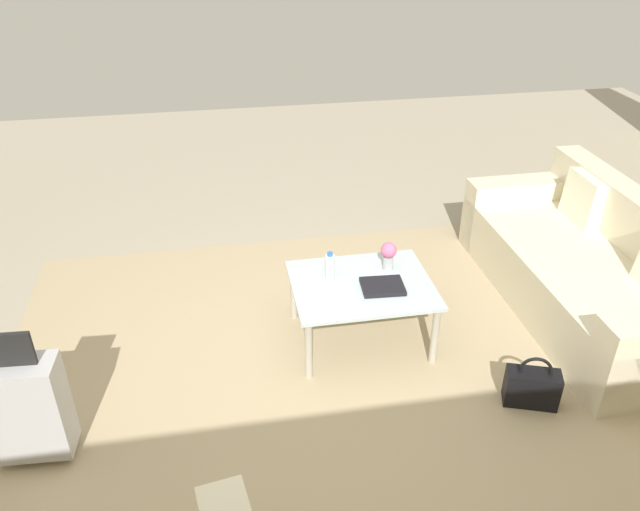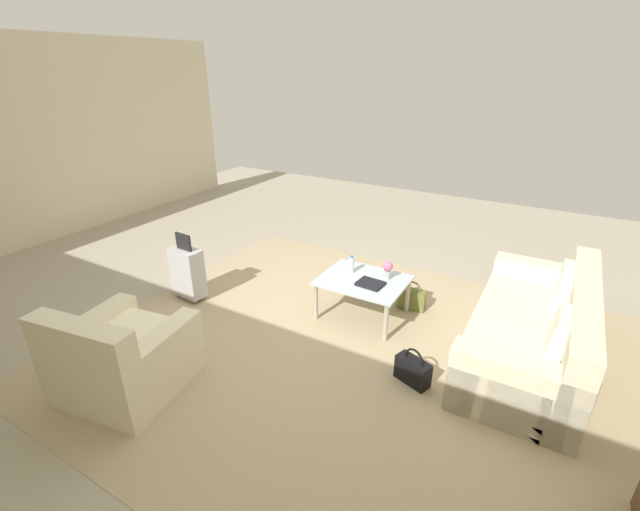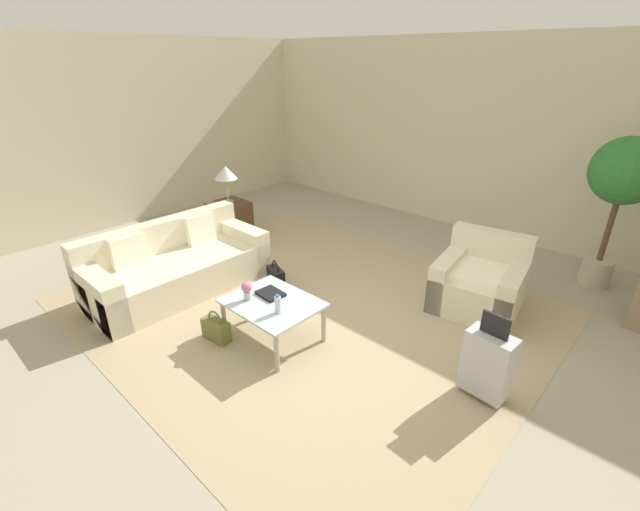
{
  "view_description": "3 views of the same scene",
  "coord_description": "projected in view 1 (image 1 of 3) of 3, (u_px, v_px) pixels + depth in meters",
  "views": [
    {
      "loc": [
        0.5,
        2.89,
        2.75
      ],
      "look_at": [
        0.0,
        0.14,
        1.09
      ],
      "focal_mm": 35.0,
      "sensor_mm": 36.0,
      "label": 1
    },
    {
      "loc": [
        -2.11,
        3.4,
        2.63
      ],
      "look_at": [
        -0.07,
        -0.11,
        0.83
      ],
      "focal_mm": 24.0,
      "sensor_mm": 36.0,
      "label": 2
    },
    {
      "loc": [
        2.55,
        -2.95,
        2.77
      ],
      "look_at": [
        -0.5,
        0.33,
        0.67
      ],
      "focal_mm": 24.0,
      "sensor_mm": 36.0,
      "label": 3
    }
  ],
  "objects": [
    {
      "name": "ground_plane",
      "position": [
        316.0,
        394.0,
        3.92
      ],
      "size": [
        12.0,
        12.0,
        0.0
      ],
      "primitive_type": "plane",
      "color": "#A89E89"
    },
    {
      "name": "area_rug",
      "position": [
        418.0,
        404.0,
        3.84
      ],
      "size": [
        5.2,
        4.4,
        0.01
      ],
      "primitive_type": "cube",
      "color": "tan",
      "rests_on": "ground"
    },
    {
      "name": "couch",
      "position": [
        594.0,
        271.0,
        4.61
      ],
      "size": [
        0.99,
        2.24,
        0.84
      ],
      "color": "beige",
      "rests_on": "ground"
    },
    {
      "name": "coffee_table",
      "position": [
        362.0,
        291.0,
        4.2
      ],
      "size": [
        0.94,
        0.76,
        0.46
      ],
      "color": "silver",
      "rests_on": "ground"
    },
    {
      "name": "water_bottle",
      "position": [
        330.0,
        267.0,
        4.17
      ],
      "size": [
        0.06,
        0.06,
        0.2
      ],
      "color": "silver",
      "rests_on": "coffee_table"
    },
    {
      "name": "coffee_table_book",
      "position": [
        383.0,
        286.0,
        4.11
      ],
      "size": [
        0.29,
        0.24,
        0.03
      ],
      "primitive_type": "cube",
      "rotation": [
        0.0,
        0.0,
        -0.07
      ],
      "color": "black",
      "rests_on": "coffee_table"
    },
    {
      "name": "flower_vase",
      "position": [
        389.0,
        254.0,
        4.27
      ],
      "size": [
        0.11,
        0.11,
        0.21
      ],
      "color": "#B2B7BC",
      "rests_on": "coffee_table"
    },
    {
      "name": "suitcase_silver",
      "position": [
        27.0,
        407.0,
        3.32
      ],
      "size": [
        0.41,
        0.25,
        0.85
      ],
      "color": "#B7B7BC",
      "rests_on": "ground"
    },
    {
      "name": "handbag_black",
      "position": [
        532.0,
        387.0,
        3.79
      ],
      "size": [
        0.35,
        0.24,
        0.36
      ],
      "color": "black",
      "rests_on": "ground"
    },
    {
      "name": "handbag_olive",
      "position": [
        403.0,
        284.0,
        4.77
      ],
      "size": [
        0.33,
        0.17,
        0.36
      ],
      "color": "olive",
      "rests_on": "ground"
    }
  ]
}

